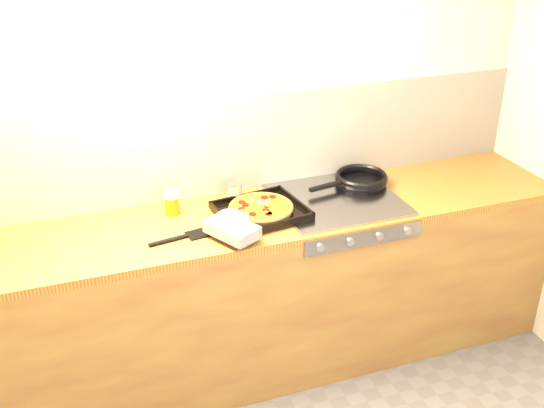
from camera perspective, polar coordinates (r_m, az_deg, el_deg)
name	(u,v)px	position (r m, az deg, el deg)	size (l,w,h in m)	color
room_shell	(232,145)	(3.19, -3.58, 5.30)	(3.20, 3.20, 3.20)	white
counter_run	(252,293)	(3.27, -1.77, -7.95)	(3.20, 0.62, 0.90)	olive
stovetop	(337,200)	(3.19, 5.81, 0.39)	(0.60, 0.56, 0.02)	#9A9A9F
pizza_on_tray	(252,214)	(2.96, -1.78, -0.87)	(0.53, 0.51, 0.07)	black
frying_pan	(360,179)	(3.34, 7.91, 2.22)	(0.47, 0.32, 0.04)	black
tomato_can	(235,192)	(3.14, -3.32, 1.04)	(0.09, 0.09, 0.10)	maroon
juice_glass	(172,202)	(3.06, -8.96, 0.15)	(0.09, 0.09, 0.12)	#D4670C
wooden_spoon	(263,197)	(3.18, -0.77, 0.61)	(0.29, 0.14, 0.02)	#A27F45
black_spatula	(181,238)	(2.86, -8.18, -3.00)	(0.29, 0.10, 0.02)	black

